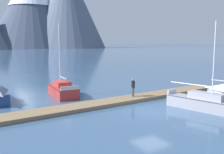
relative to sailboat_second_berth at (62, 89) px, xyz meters
The scene contains 7 objects.
ground_plane 10.14m from the sailboat_second_berth, 67.50° to the right, with size 700.00×700.00×0.00m, color #38567A.
mountain_east_summit 198.36m from the sailboat_second_berth, 77.80° to the left, with size 71.57×71.57×61.50m.
mountain_rear_spur 191.83m from the sailboat_second_berth, 69.42° to the left, with size 61.07×61.07×66.56m.
dock 6.63m from the sailboat_second_berth, 54.11° to the right, with size 24.43×4.06×0.30m.
sailboat_second_berth is the anchor object (origin of this frame).
sailboat_mid_dock_port 14.02m from the sailboat_second_berth, 55.51° to the right, with size 3.08×7.35×6.87m.
person_on_dock 7.26m from the sailboat_second_berth, 45.14° to the right, with size 0.32×0.57×1.69m.
Camera 1 is at (-12.15, -15.07, 5.40)m, focal length 41.28 mm.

